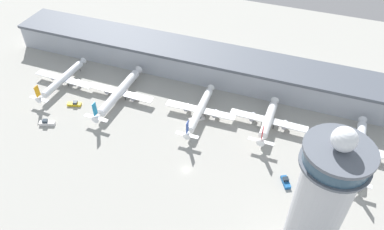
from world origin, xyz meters
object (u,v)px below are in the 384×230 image
Objects in this scene: service_truck_fuel at (47,123)px; service_truck_water at (197,119)px; airplane_gate_delta at (268,120)px; airplane_gate_echo at (360,149)px; service_truck_catering at (74,104)px; service_truck_baggage at (286,182)px; airplane_gate_bravo at (119,93)px; airplane_gate_charlie at (200,110)px; control_tower at (314,218)px; airplane_gate_alpha at (63,79)px.

service_truck_fuel is 74.29m from service_truck_water.
airplane_gate_echo is at bearing -5.89° from airplane_gate_delta.
service_truck_catering is 1.09× the size of service_truck_baggage.
service_truck_water is (-48.42, 24.15, -0.01)m from service_truck_baggage.
airplane_gate_bravo is 96.30m from service_truck_baggage.
airplane_gate_bravo is 44.81m from airplane_gate_charlie.
airplane_gate_delta is at bearing 10.80° from service_truck_catering.
control_tower is 9.82× the size of service_truck_baggage.
service_truck_fuel is at bearing -128.26° from airplane_gate_bravo.
airplane_gate_delta is 4.95× the size of service_truck_water.
control_tower is at bearing -21.96° from service_truck_catering.
airplane_gate_bravo reaches higher than service_truck_catering.
airplane_gate_delta is at bearing 4.00° from airplane_gate_bravo.
control_tower is 133.76m from service_truck_fuel.
service_truck_fuel reaches higher than service_truck_baggage.
airplane_gate_echo is at bearing 0.53° from airplane_gate_bravo.
service_truck_catering is 17.85m from service_truck_fuel.
airplane_gate_charlie is 75.90m from service_truck_fuel.
airplane_gate_alpha is 1.02× the size of airplane_gate_charlie.
airplane_gate_alpha is at bearing -179.45° from airplane_gate_echo.
airplane_gate_charlie is at bearing 1.16° from airplane_gate_alpha.
airplane_gate_charlie is at bearing 150.70° from service_truck_baggage.
airplane_gate_bravo reaches higher than airplane_gate_charlie.
airplane_gate_delta is 34.52m from service_truck_baggage.
airplane_gate_alpha is 34.88m from airplane_gate_bravo.
airplane_gate_alpha reaches higher than service_truck_baggage.
airplane_gate_bravo is 1.21× the size of airplane_gate_delta.
airplane_gate_delta is 0.89× the size of airplane_gate_echo.
control_tower reaches higher than airplane_gate_charlie.
service_truck_fuel is at bearing -177.63° from service_truck_baggage.
service_truck_fuel is (-144.65, -31.64, -3.28)m from airplane_gate_echo.
airplane_gate_bravo reaches higher than airplane_gate_echo.
service_truck_catering is at bearing -146.10° from airplane_gate_bravo.
airplane_gate_bravo is at bearing -176.00° from airplane_gate_delta.
airplane_gate_alpha is at bearing -177.04° from airplane_gate_delta.
airplane_gate_alpha reaches higher than service_truck_catering.
airplane_gate_bravo is at bearing 33.90° from service_truck_catering.
control_tower is 152.88m from airplane_gate_alpha.
service_truck_fuel is at bearing -155.23° from airplane_gate_charlie.
service_truck_water is at bearing -178.01° from airplane_gate_echo.
service_truck_catering is at bearing -169.65° from service_truck_water.
airplane_gate_charlie is 5.14× the size of service_truck_water.
airplane_gate_alpha is at bearing 109.74° from service_truck_fuel.
service_truck_water is (68.40, 28.99, -0.18)m from service_truck_fuel.
control_tower is at bearing -14.15° from service_truck_fuel.
airplane_gate_echo is at bearing 12.34° from service_truck_fuel.
airplane_gate_echo is 5.38× the size of service_truck_fuel.
airplane_gate_bravo is at bearing 148.60° from control_tower.
service_truck_catering is (-64.45, -14.46, -3.46)m from airplane_gate_charlie.
service_truck_catering is (-121.73, 49.09, -31.36)m from control_tower.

